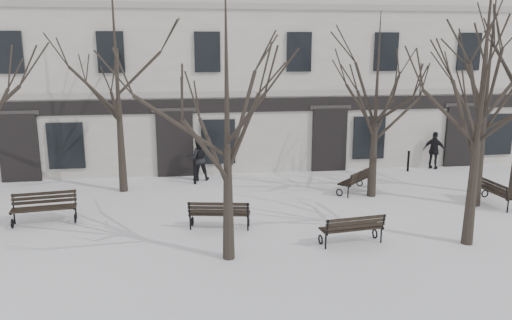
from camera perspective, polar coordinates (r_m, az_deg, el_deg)
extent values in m
plane|color=white|center=(15.26, 3.94, -8.82)|extent=(100.00, 100.00, 0.00)
cube|color=beige|center=(27.04, -1.78, 12.55)|extent=(40.00, 10.00, 11.00)
cube|color=gray|center=(22.14, -0.26, 7.58)|extent=(40.00, 0.12, 0.25)
cube|color=gray|center=(22.11, -0.27, 17.17)|extent=(40.00, 0.12, 0.25)
cube|color=black|center=(22.18, -0.26, 6.29)|extent=(40.00, 0.10, 0.60)
cube|color=black|center=(23.26, -25.45, 1.23)|extent=(1.60, 0.22, 2.90)
cube|color=#2D2B28|center=(23.00, -25.84, 4.87)|extent=(1.90, 0.08, 0.18)
cube|color=black|center=(22.77, -20.89, 1.54)|extent=(1.50, 0.14, 2.00)
cube|color=black|center=(22.20, -9.23, 1.82)|extent=(1.60, 0.22, 2.90)
cube|color=#2D2B28|center=(21.93, -9.37, 5.65)|extent=(1.90, 0.08, 0.18)
cube|color=black|center=(22.24, -4.34, 2.11)|extent=(1.50, 0.14, 2.00)
cube|color=black|center=(23.14, 8.37, 2.30)|extent=(1.60, 0.22, 2.90)
cube|color=#2D2B28|center=(22.88, 8.53, 5.97)|extent=(1.90, 0.08, 0.18)
cube|color=black|center=(23.75, 12.78, 2.51)|extent=(1.50, 0.14, 2.00)
cube|color=black|center=(25.75, 22.40, 2.52)|extent=(1.60, 0.22, 2.90)
cube|color=#2D2B28|center=(25.51, 22.73, 5.82)|extent=(1.90, 0.08, 0.18)
cube|color=black|center=(26.76, 25.91, 2.66)|extent=(1.50, 0.14, 2.00)
cube|color=black|center=(22.90, -26.40, 10.96)|extent=(1.10, 0.14, 1.70)
cube|color=black|center=(22.01, -16.26, 11.75)|extent=(1.10, 0.14, 1.70)
cube|color=black|center=(21.84, -5.58, 12.18)|extent=(1.10, 0.14, 1.70)
cube|color=black|center=(22.39, 4.93, 12.21)|extent=(1.10, 0.14, 1.70)
cube|color=black|center=(23.61, 14.64, 11.88)|extent=(1.10, 0.14, 1.70)
cube|color=black|center=(25.42, 23.15, 11.32)|extent=(1.10, 0.14, 1.70)
cone|color=black|center=(13.32, -3.20, -5.16)|extent=(0.34, 0.34, 3.03)
cone|color=black|center=(15.52, 23.47, -2.94)|extent=(0.34, 0.34, 3.38)
cone|color=black|center=(19.43, 24.18, -0.19)|extent=(0.34, 0.34, 3.25)
cone|color=black|center=(20.19, -15.16, 1.57)|extent=(0.34, 0.34, 3.68)
cone|color=black|center=(19.44, 13.24, 0.06)|extent=(0.34, 0.34, 2.88)
torus|color=black|center=(16.07, -0.85, -7.09)|extent=(0.11, 0.31, 0.31)
cylinder|color=black|center=(15.68, -0.93, -7.26)|extent=(0.05, 0.05, 0.48)
cube|color=black|center=(15.78, -0.89, -6.20)|extent=(0.16, 0.59, 0.05)
torus|color=black|center=(16.26, -7.28, -6.95)|extent=(0.11, 0.31, 0.31)
cylinder|color=black|center=(15.88, -7.51, -7.10)|extent=(0.05, 0.05, 0.48)
cube|color=black|center=(15.98, -7.42, -6.06)|extent=(0.16, 0.59, 0.05)
cube|color=black|center=(16.06, -4.09, -5.80)|extent=(1.90, 0.45, 0.04)
cube|color=black|center=(15.92, -4.15, -5.97)|extent=(1.90, 0.45, 0.04)
cube|color=black|center=(15.78, -4.21, -6.14)|extent=(1.90, 0.45, 0.04)
cube|color=black|center=(15.64, -4.27, -6.32)|extent=(1.90, 0.45, 0.04)
cube|color=black|center=(15.56, -4.30, -5.89)|extent=(1.89, 0.39, 0.10)
cube|color=black|center=(15.50, -4.31, -5.47)|extent=(1.89, 0.39, 0.10)
cube|color=black|center=(15.44, -4.33, -5.05)|extent=(1.89, 0.39, 0.10)
cylinder|color=black|center=(15.45, -0.96, -5.79)|extent=(0.07, 0.16, 0.53)
cylinder|color=black|center=(15.65, -7.62, -5.65)|extent=(0.07, 0.16, 0.53)
torus|color=black|center=(15.53, 13.42, -8.19)|extent=(0.09, 0.30, 0.30)
cylinder|color=black|center=(15.20, 14.11, -8.35)|extent=(0.05, 0.05, 0.46)
cube|color=black|center=(15.27, 13.82, -7.30)|extent=(0.12, 0.57, 0.05)
torus|color=black|center=(14.80, 7.39, -9.00)|extent=(0.09, 0.30, 0.30)
cylinder|color=black|center=(14.45, 7.97, -9.20)|extent=(0.05, 0.05, 0.46)
cube|color=black|center=(14.53, 7.71, -8.09)|extent=(0.12, 0.57, 0.05)
cube|color=black|center=(15.06, 10.46, -7.34)|extent=(1.85, 0.33, 0.04)
cube|color=black|center=(14.94, 10.70, -7.52)|extent=(1.85, 0.33, 0.04)
cube|color=black|center=(14.82, 10.95, -7.70)|extent=(1.85, 0.33, 0.04)
cube|color=black|center=(14.70, 11.20, -7.89)|extent=(1.85, 0.33, 0.04)
cube|color=black|center=(14.62, 11.29, -7.45)|extent=(1.84, 0.27, 0.09)
cube|color=black|center=(14.56, 11.35, -7.02)|extent=(1.84, 0.27, 0.09)
cube|color=black|center=(14.50, 11.42, -6.59)|extent=(1.84, 0.27, 0.09)
cylinder|color=black|center=(14.98, 14.36, -6.89)|extent=(0.06, 0.15, 0.51)
cylinder|color=black|center=(14.23, 8.16, -7.68)|extent=(0.06, 0.15, 0.51)
torus|color=black|center=(17.67, -26.09, -6.55)|extent=(0.10, 0.33, 0.32)
cylinder|color=black|center=(18.02, -25.90, -5.86)|extent=(0.06, 0.06, 0.50)
cube|color=black|center=(17.76, -26.09, -5.30)|extent=(0.13, 0.61, 0.06)
torus|color=black|center=(17.40, -19.96, -6.28)|extent=(0.10, 0.33, 0.32)
cylinder|color=black|center=(17.75, -19.89, -5.58)|extent=(0.06, 0.06, 0.50)
cube|color=black|center=(17.49, -20.00, -5.01)|extent=(0.13, 0.61, 0.06)
cube|color=black|center=(17.36, -23.17, -5.33)|extent=(1.99, 0.36, 0.04)
cube|color=black|center=(17.51, -23.11, -5.18)|extent=(1.99, 0.36, 0.04)
cube|color=black|center=(17.65, -23.05, -5.03)|extent=(1.99, 0.36, 0.04)
cube|color=black|center=(17.80, -22.98, -4.88)|extent=(1.99, 0.36, 0.04)
cube|color=black|center=(17.80, -23.01, -4.39)|extent=(1.98, 0.29, 0.10)
cube|color=black|center=(17.79, -23.04, -3.96)|extent=(1.98, 0.29, 0.10)
cube|color=black|center=(17.78, -23.06, -3.53)|extent=(1.98, 0.29, 0.10)
cylinder|color=black|center=(17.96, -26.00, -4.35)|extent=(0.06, 0.16, 0.55)
cylinder|color=black|center=(17.70, -19.99, -4.05)|extent=(0.06, 0.16, 0.55)
torus|color=black|center=(20.99, 11.76, -2.58)|extent=(0.24, 0.25, 0.30)
cylinder|color=black|center=(20.82, 12.68, -2.51)|extent=(0.05, 0.05, 0.46)
cube|color=black|center=(20.84, 12.25, -1.82)|extent=(0.43, 0.44, 0.05)
torus|color=black|center=(19.49, 9.51, -3.68)|extent=(0.24, 0.25, 0.30)
cylinder|color=black|center=(19.31, 10.48, -3.61)|extent=(0.05, 0.05, 0.46)
cube|color=black|center=(19.32, 10.02, -2.87)|extent=(0.43, 0.44, 0.05)
cube|color=black|center=(20.17, 10.61, -2.17)|extent=(1.38, 1.35, 0.04)
cube|color=black|center=(20.10, 10.97, -2.23)|extent=(1.38, 1.35, 0.04)
cube|color=black|center=(20.04, 11.34, -2.29)|extent=(1.38, 1.35, 0.04)
cube|color=black|center=(19.98, 11.71, -2.36)|extent=(1.38, 1.35, 0.04)
cube|color=black|center=(19.93, 11.83, -2.00)|extent=(1.35, 1.31, 0.09)
cube|color=black|center=(19.89, 11.90, -1.67)|extent=(1.35, 1.31, 0.09)
cube|color=black|center=(19.85, 11.98, -1.34)|extent=(1.35, 1.31, 0.09)
cylinder|color=black|center=(20.68, 12.94, -1.38)|extent=(0.13, 0.13, 0.51)
cylinder|color=black|center=(19.15, 10.75, -2.40)|extent=(0.13, 0.13, 0.51)
cylinder|color=black|center=(19.37, 26.83, -4.74)|extent=(0.05, 0.05, 0.47)
torus|color=black|center=(20.98, 24.69, -3.51)|extent=(0.31, 0.07, 0.30)
cylinder|color=black|center=(20.74, 23.86, -3.35)|extent=(0.05, 0.05, 0.47)
cube|color=black|center=(20.79, 24.35, -2.69)|extent=(0.58, 0.08, 0.05)
cube|color=black|center=(20.23, 26.33, -3.23)|extent=(0.18, 1.89, 0.04)
cube|color=black|center=(20.14, 25.99, -3.26)|extent=(0.18, 1.89, 0.04)
cube|color=black|center=(20.05, 25.66, -3.29)|extent=(0.18, 1.89, 0.04)
cube|color=black|center=(19.97, 25.32, -3.32)|extent=(0.18, 1.89, 0.04)
cube|color=black|center=(19.91, 25.25, -2.95)|extent=(0.12, 1.89, 0.09)
cube|color=black|center=(19.86, 25.24, -2.61)|extent=(0.12, 1.89, 0.09)
cube|color=black|center=(19.82, 25.22, -2.26)|extent=(0.12, 1.89, 0.09)
cylinder|color=black|center=(19.20, 26.76, -3.49)|extent=(0.15, 0.05, 0.52)
cylinder|color=black|center=(20.58, 23.78, -2.18)|extent=(0.15, 0.05, 0.52)
cylinder|color=black|center=(20.96, -7.01, -1.42)|extent=(0.12, 0.12, 1.00)
sphere|color=black|center=(20.84, -7.05, -0.03)|extent=(0.14, 0.14, 0.14)
cylinder|color=black|center=(23.99, 17.00, -0.20)|extent=(0.11, 0.11, 0.89)
sphere|color=black|center=(23.90, 17.08, 0.88)|extent=(0.13, 0.13, 0.13)
imported|color=black|center=(21.70, -6.55, -2.28)|extent=(0.99, 0.81, 1.90)
imported|color=black|center=(24.98, 19.57, -0.94)|extent=(1.04, 1.03, 1.76)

